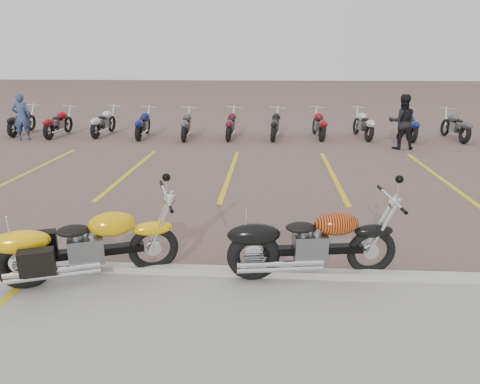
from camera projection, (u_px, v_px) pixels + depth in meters
The scene contains 8 objects.
ground at pixel (212, 226), 8.61m from camera, with size 100.00×100.00×0.00m, color brown.
curb at pixel (195, 271), 6.68m from camera, with size 60.00×0.18×0.12m, color #ADAAA3.
parking_stripes at pixel (230, 173), 12.44m from camera, with size 38.00×5.50×0.01m, color gold, non-canonical shape.
yellow_cruiser at pixel (85, 247), 6.41m from camera, with size 2.33×1.00×1.00m.
flame_cruiser at pixel (308, 245), 6.49m from camera, with size 2.38×0.53×0.98m.
person_a at pixel (22, 117), 16.99m from camera, with size 0.62×0.41×1.70m, color navy.
person_b at pixel (402, 122), 15.37m from camera, with size 0.87×0.68×1.80m, color black.
bg_bike_row at pixel (252, 123), 17.51m from camera, with size 18.84×2.02×1.10m.
Camera 1 is at (1.05, -8.03, 3.03)m, focal length 35.00 mm.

